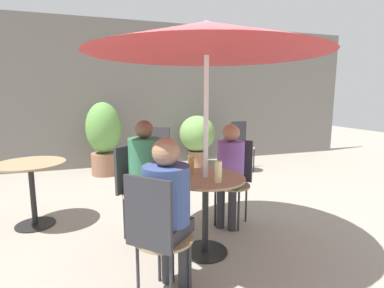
{
  "coord_description": "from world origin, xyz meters",
  "views": [
    {
      "loc": [
        -1.11,
        -2.61,
        1.51
      ],
      "look_at": [
        -0.14,
        0.31,
        1.0
      ],
      "focal_mm": 28.0,
      "sensor_mm": 36.0,
      "label": 1
    }
  ],
  "objects_px": {
    "bistro_chair_4": "(241,141)",
    "bistro_chair_1": "(134,183)",
    "beer_glass_1": "(191,165)",
    "umbrella": "(207,39)",
    "beer_glass_0": "(218,172)",
    "cafe_table_far": "(31,179)",
    "seated_person_0": "(230,165)",
    "seated_person_2": "(168,203)",
    "potted_plant_0": "(104,135)",
    "bistro_chair_3": "(157,151)",
    "bistro_chair_2": "(156,229)",
    "cafe_table_near": "(205,197)",
    "seated_person_1": "(146,169)",
    "potted_plant_1": "(197,136)",
    "bistro_chair_0": "(235,174)"
  },
  "relations": [
    {
      "from": "cafe_table_far",
      "to": "bistro_chair_2",
      "type": "relative_size",
      "value": 0.77
    },
    {
      "from": "cafe_table_far",
      "to": "beer_glass_0",
      "type": "height_order",
      "value": "beer_glass_0"
    },
    {
      "from": "cafe_table_near",
      "to": "bistro_chair_2",
      "type": "height_order",
      "value": "bistro_chair_2"
    },
    {
      "from": "bistro_chair_4",
      "to": "beer_glass_0",
      "type": "height_order",
      "value": "bistro_chair_4"
    },
    {
      "from": "cafe_table_near",
      "to": "umbrella",
      "type": "height_order",
      "value": "umbrella"
    },
    {
      "from": "bistro_chair_3",
      "to": "umbrella",
      "type": "height_order",
      "value": "umbrella"
    },
    {
      "from": "bistro_chair_2",
      "to": "beer_glass_1",
      "type": "distance_m",
      "value": 0.95
    },
    {
      "from": "cafe_table_near",
      "to": "bistro_chair_2",
      "type": "bearing_deg",
      "value": -135.45
    },
    {
      "from": "bistro_chair_2",
      "to": "potted_plant_1",
      "type": "xyz_separation_m",
      "value": [
        1.71,
        3.99,
        0.05
      ]
    },
    {
      "from": "bistro_chair_0",
      "to": "umbrella",
      "type": "xyz_separation_m",
      "value": [
        -0.59,
        -0.58,
        1.4
      ]
    },
    {
      "from": "cafe_table_far",
      "to": "beer_glass_0",
      "type": "distance_m",
      "value": 2.22
    },
    {
      "from": "umbrella",
      "to": "potted_plant_1",
      "type": "bearing_deg",
      "value": 71.83
    },
    {
      "from": "cafe_table_near",
      "to": "seated_person_0",
      "type": "bearing_deg",
      "value": 44.55
    },
    {
      "from": "cafe_table_near",
      "to": "bistro_chair_2",
      "type": "relative_size",
      "value": 0.77
    },
    {
      "from": "bistro_chair_3",
      "to": "potted_plant_1",
      "type": "height_order",
      "value": "potted_plant_1"
    },
    {
      "from": "seated_person_1",
      "to": "beer_glass_0",
      "type": "height_order",
      "value": "seated_person_1"
    },
    {
      "from": "cafe_table_far",
      "to": "potted_plant_1",
      "type": "distance_m",
      "value": 3.57
    },
    {
      "from": "potted_plant_0",
      "to": "bistro_chair_0",
      "type": "bearing_deg",
      "value": -62.9
    },
    {
      "from": "cafe_table_near",
      "to": "bistro_chair_1",
      "type": "xyz_separation_m",
      "value": [
        -0.58,
        0.59,
        0.03
      ]
    },
    {
      "from": "beer_glass_1",
      "to": "umbrella",
      "type": "bearing_deg",
      "value": -65.21
    },
    {
      "from": "bistro_chair_0",
      "to": "seated_person_0",
      "type": "xyz_separation_m",
      "value": [
        -0.11,
        -0.11,
        0.14
      ]
    },
    {
      "from": "bistro_chair_0",
      "to": "umbrella",
      "type": "relative_size",
      "value": 0.46
    },
    {
      "from": "cafe_table_far",
      "to": "beer_glass_1",
      "type": "height_order",
      "value": "beer_glass_1"
    },
    {
      "from": "cafe_table_near",
      "to": "potted_plant_1",
      "type": "xyz_separation_m",
      "value": [
        1.12,
        3.41,
        0.08
      ]
    },
    {
      "from": "bistro_chair_2",
      "to": "potted_plant_0",
      "type": "height_order",
      "value": "potted_plant_0"
    },
    {
      "from": "bistro_chair_1",
      "to": "beer_glass_1",
      "type": "height_order",
      "value": "bistro_chair_1"
    },
    {
      "from": "bistro_chair_2",
      "to": "bistro_chair_4",
      "type": "distance_m",
      "value": 4.13
    },
    {
      "from": "bistro_chair_0",
      "to": "bistro_chair_4",
      "type": "xyz_separation_m",
      "value": [
        1.23,
        2.19,
        0.0
      ]
    },
    {
      "from": "beer_glass_0",
      "to": "umbrella",
      "type": "height_order",
      "value": "umbrella"
    },
    {
      "from": "bistro_chair_0",
      "to": "bistro_chair_2",
      "type": "height_order",
      "value": "same"
    },
    {
      "from": "bistro_chair_4",
      "to": "bistro_chair_1",
      "type": "bearing_deg",
      "value": -147.13
    },
    {
      "from": "cafe_table_far",
      "to": "potted_plant_1",
      "type": "bearing_deg",
      "value": 38.54
    },
    {
      "from": "beer_glass_0",
      "to": "beer_glass_1",
      "type": "bearing_deg",
      "value": 109.09
    },
    {
      "from": "bistro_chair_1",
      "to": "bistro_chair_2",
      "type": "height_order",
      "value": "same"
    },
    {
      "from": "bistro_chair_2",
      "to": "beer_glass_1",
      "type": "bearing_deg",
      "value": -78.48
    },
    {
      "from": "seated_person_0",
      "to": "potted_plant_1",
      "type": "height_order",
      "value": "seated_person_0"
    },
    {
      "from": "bistro_chair_1",
      "to": "umbrella",
      "type": "height_order",
      "value": "umbrella"
    },
    {
      "from": "bistro_chair_4",
      "to": "potted_plant_0",
      "type": "relative_size",
      "value": 0.71
    },
    {
      "from": "bistro_chair_3",
      "to": "beer_glass_0",
      "type": "height_order",
      "value": "bistro_chair_3"
    },
    {
      "from": "bistro_chair_4",
      "to": "beer_glass_0",
      "type": "bearing_deg",
      "value": -130.27
    },
    {
      "from": "cafe_table_far",
      "to": "seated_person_0",
      "type": "xyz_separation_m",
      "value": [
        2.15,
        -0.72,
        0.16
      ]
    },
    {
      "from": "bistro_chair_4",
      "to": "cafe_table_far",
      "type": "bearing_deg",
      "value": -164.99
    },
    {
      "from": "bistro_chair_2",
      "to": "umbrella",
      "type": "relative_size",
      "value": 0.46
    },
    {
      "from": "bistro_chair_3",
      "to": "beer_glass_0",
      "type": "bearing_deg",
      "value": -50.0
    },
    {
      "from": "seated_person_2",
      "to": "potted_plant_0",
      "type": "relative_size",
      "value": 0.88
    },
    {
      "from": "cafe_table_far",
      "to": "seated_person_0",
      "type": "relative_size",
      "value": 0.64
    },
    {
      "from": "beer_glass_1",
      "to": "seated_person_1",
      "type": "bearing_deg",
      "value": 142.19
    },
    {
      "from": "beer_glass_1",
      "to": "potted_plant_0",
      "type": "bearing_deg",
      "value": 102.83
    },
    {
      "from": "beer_glass_0",
      "to": "potted_plant_1",
      "type": "height_order",
      "value": "potted_plant_1"
    },
    {
      "from": "bistro_chair_4",
      "to": "beer_glass_1",
      "type": "distance_m",
      "value": 3.22
    }
  ]
}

